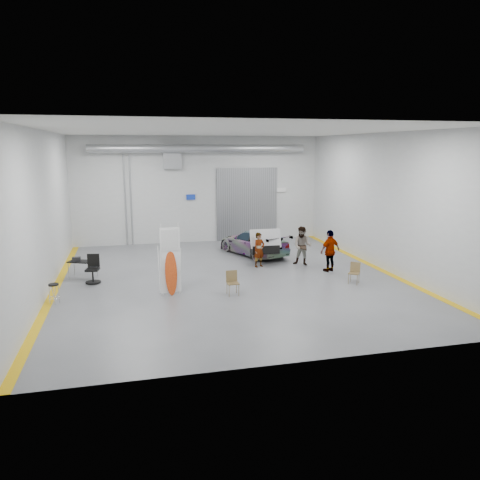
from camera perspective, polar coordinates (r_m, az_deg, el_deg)
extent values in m
plane|color=#585A5F|center=(19.55, -1.30, -4.69)|extent=(16.00, 16.00, 0.00)
cube|color=#B6B9BB|center=(18.77, -22.74, 3.13)|extent=(0.02, 16.00, 6.00)
cube|color=#B6B9BB|center=(21.54, 17.24, 4.43)|extent=(0.02, 16.00, 6.00)
cube|color=#B6B9BB|center=(26.78, -5.00, 6.13)|extent=(14.00, 0.02, 6.00)
cube|color=#B6B9BB|center=(11.36, 7.28, -0.85)|extent=(14.00, 0.02, 6.00)
cube|color=silver|center=(18.81, -1.38, 13.17)|extent=(14.00, 16.00, 0.02)
cube|color=gray|center=(27.35, 0.88, 4.38)|extent=(3.60, 0.12, 4.20)
cube|color=#909398|center=(26.42, -8.31, 9.90)|extent=(1.00, 0.50, 1.20)
cylinder|color=#909398|center=(26.08, -4.88, 11.05)|extent=(11.90, 0.44, 0.44)
cube|color=#1533AD|center=(26.67, -6.03, 5.22)|extent=(0.50, 0.04, 0.30)
cube|color=white|center=(27.83, 4.90, 6.11)|extent=(0.70, 0.04, 0.25)
cylinder|color=#909398|center=(26.45, -13.15, 4.73)|extent=(0.08, 0.08, 5.00)
cylinder|color=#909398|center=(26.45, -13.80, 4.70)|extent=(0.08, 0.08, 5.00)
cube|color=gold|center=(19.35, -21.63, -5.65)|extent=(0.30, 16.00, 0.01)
cube|color=gold|center=(21.99, 16.45, -3.34)|extent=(0.30, 16.00, 0.01)
imported|color=white|center=(23.71, 1.66, -0.29)|extent=(3.25, 4.69, 1.26)
imported|color=#835F47|center=(21.24, 2.34, -1.20)|extent=(0.68, 0.58, 1.59)
imported|color=slate|center=(21.71, 7.62, -0.72)|extent=(1.11, 1.05, 1.80)
imported|color=brown|center=(20.78, 10.92, -1.30)|extent=(1.16, 0.79, 1.85)
cube|color=white|center=(17.38, -8.52, -3.79)|extent=(0.76, 0.11, 1.61)
ellipsoid|color=orange|center=(17.33, -8.49, -3.99)|extent=(0.47, 0.26, 1.69)
cube|color=white|center=(17.10, -8.63, 0.09)|extent=(0.73, 0.11, 0.85)
cylinder|color=white|center=(17.25, -9.59, -2.41)|extent=(0.02, 0.02, 2.68)
cylinder|color=white|center=(17.30, -7.53, -2.31)|extent=(0.02, 0.02, 2.68)
cube|color=brown|center=(17.26, -0.88, -5.28)|extent=(0.43, 0.41, 0.04)
cube|color=brown|center=(17.38, -1.03, -4.38)|extent=(0.43, 0.09, 0.40)
cube|color=brown|center=(19.23, 13.73, -3.95)|extent=(0.55, 0.55, 0.04)
cube|color=brown|center=(19.34, 13.51, -3.19)|extent=(0.36, 0.32, 0.38)
cylinder|color=black|center=(17.48, -21.79, -5.07)|extent=(0.35, 0.35, 0.05)
torus|color=silver|center=(17.61, -21.68, -6.54)|extent=(0.37, 0.37, 0.02)
cylinder|color=#909398|center=(20.45, -20.10, -3.68)|extent=(0.03, 0.03, 0.68)
cylinder|color=#909398|center=(20.35, -17.20, -3.57)|extent=(0.03, 0.03, 0.68)
cylinder|color=#909398|center=(20.90, -19.96, -3.36)|extent=(0.03, 0.03, 0.68)
cylinder|color=#909398|center=(20.81, -17.12, -3.24)|extent=(0.03, 0.03, 0.68)
cube|color=black|center=(20.54, -18.66, -2.50)|extent=(1.26, 0.96, 0.04)
cylinder|color=#1B4CA5|center=(20.39, -17.91, -2.19)|extent=(0.08, 0.08, 0.21)
cube|color=black|center=(20.58, -19.32, -2.21)|extent=(0.33, 0.21, 0.17)
cylinder|color=black|center=(19.76, -17.45, -4.92)|extent=(0.60, 0.60, 0.04)
cylinder|color=black|center=(19.69, -17.50, -4.19)|extent=(0.06, 0.06, 0.52)
cube|color=black|center=(19.62, -17.54, -3.46)|extent=(0.58, 0.58, 0.08)
cube|color=black|center=(19.78, -17.55, -2.38)|extent=(0.48, 0.15, 0.54)
cube|color=silver|center=(21.78, 3.00, 0.41)|extent=(1.47, 0.89, 0.04)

